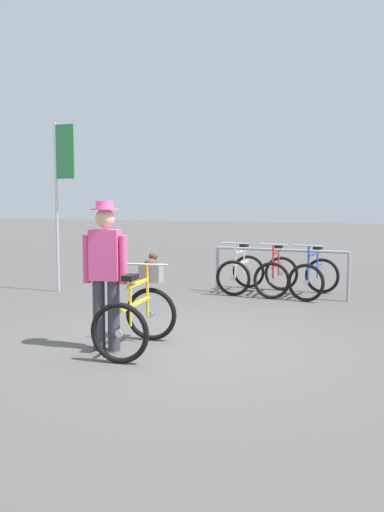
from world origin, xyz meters
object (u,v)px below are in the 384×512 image
at_px(racked_bike_white, 241,273).
at_px(banner_flag, 62,174).
at_px(person_with_featured_bike, 106,269).
at_px(racked_bike_red, 277,275).
at_px(featured_bicycle, 140,307).
at_px(racked_bike_blue, 314,277).

relative_size(racked_bike_white, banner_flag, 0.35).
distance_m(racked_bike_white, person_with_featured_bike, 4.62).
height_order(racked_bike_red, featured_bicycle, featured_bicycle).
bearing_deg(featured_bicycle, racked_bike_white, 92.50).
bearing_deg(racked_bike_white, person_with_featured_bike, -91.62).
distance_m(racked_bike_red, racked_bike_blue, 0.70).
bearing_deg(racked_bike_red, racked_bike_blue, -1.92).
distance_m(featured_bicycle, person_with_featured_bike, 0.61).
distance_m(racked_bike_blue, person_with_featured_bike, 4.82).
distance_m(racked_bike_red, featured_bicycle, 4.36).
bearing_deg(racked_bike_white, banner_flag, -156.71).
xyz_separation_m(racked_bike_red, banner_flag, (-3.81, -1.32, 1.86)).
distance_m(racked_bike_white, featured_bicycle, 4.36).
bearing_deg(person_with_featured_bike, banner_flag, 132.63).
xyz_separation_m(person_with_featured_bike, banner_flag, (-2.98, 3.24, 1.28)).
xyz_separation_m(racked_bike_red, featured_bicycle, (-0.51, -4.33, 0.12)).
relative_size(racked_bike_blue, featured_bicycle, 0.94).
height_order(racked_bike_white, person_with_featured_bike, person_with_featured_bike).
relative_size(person_with_featured_bike, banner_flag, 0.54).
xyz_separation_m(racked_bike_white, racked_bike_red, (0.70, -0.02, 0.00)).
relative_size(racked_bike_white, person_with_featured_bike, 0.65).
distance_m(racked_bike_blue, banner_flag, 5.05).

